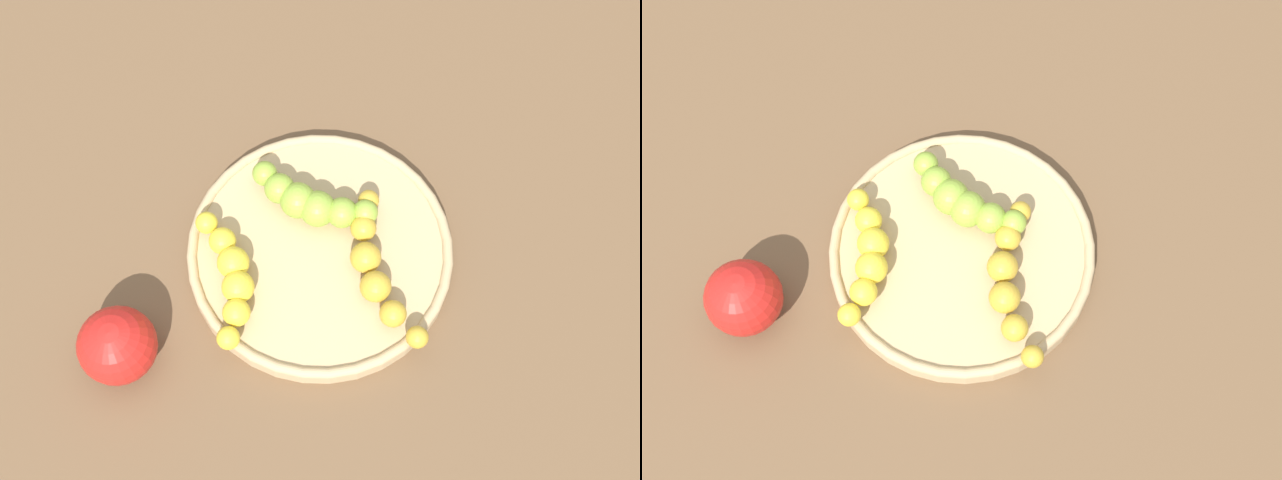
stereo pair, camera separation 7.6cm
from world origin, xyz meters
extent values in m
plane|color=brown|center=(0.00, 0.00, 0.00)|extent=(2.40, 2.40, 0.00)
cylinder|color=tan|center=(0.00, 0.00, 0.01)|extent=(0.26, 0.26, 0.02)
torus|color=tan|center=(0.00, 0.00, 0.02)|extent=(0.26, 0.26, 0.01)
sphere|color=#8CAD38|center=(0.08, 0.05, 0.04)|extent=(0.02, 0.02, 0.02)
sphere|color=#8CAD38|center=(0.06, 0.04, 0.04)|extent=(0.03, 0.03, 0.03)
sphere|color=#8CAD38|center=(0.04, 0.02, 0.04)|extent=(0.04, 0.04, 0.04)
sphere|color=#8CAD38|center=(0.03, 0.00, 0.04)|extent=(0.04, 0.04, 0.04)
sphere|color=#8CAD38|center=(0.03, -0.02, 0.04)|extent=(0.03, 0.03, 0.03)
sphere|color=#8CAD38|center=(0.03, -0.05, 0.04)|extent=(0.02, 0.02, 0.02)
sphere|color=yellow|center=(-0.09, 0.09, 0.03)|extent=(0.02, 0.02, 0.02)
sphere|color=yellow|center=(-0.07, 0.08, 0.03)|extent=(0.03, 0.03, 0.03)
sphere|color=yellow|center=(-0.04, 0.08, 0.03)|extent=(0.03, 0.03, 0.03)
sphere|color=yellow|center=(-0.02, 0.08, 0.03)|extent=(0.03, 0.03, 0.03)
sphere|color=yellow|center=(0.01, 0.09, 0.03)|extent=(0.03, 0.03, 0.03)
sphere|color=yellow|center=(0.03, 0.11, 0.03)|extent=(0.02, 0.02, 0.02)
sphere|color=gold|center=(0.04, -0.05, 0.03)|extent=(0.02, 0.02, 0.02)
sphere|color=gold|center=(0.01, -0.04, 0.03)|extent=(0.03, 0.03, 0.03)
sphere|color=gold|center=(-0.02, -0.04, 0.03)|extent=(0.03, 0.03, 0.03)
sphere|color=gold|center=(-0.05, -0.05, 0.03)|extent=(0.03, 0.03, 0.03)
sphere|color=gold|center=(-0.08, -0.06, 0.03)|extent=(0.03, 0.03, 0.03)
sphere|color=gold|center=(-0.10, -0.08, 0.03)|extent=(0.02, 0.02, 0.02)
sphere|color=red|center=(-0.09, 0.19, 0.04)|extent=(0.07, 0.07, 0.07)
camera|label=1|loc=(-0.32, 0.02, 0.73)|focal=45.15mm
camera|label=2|loc=(-0.32, -0.05, 0.73)|focal=45.15mm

